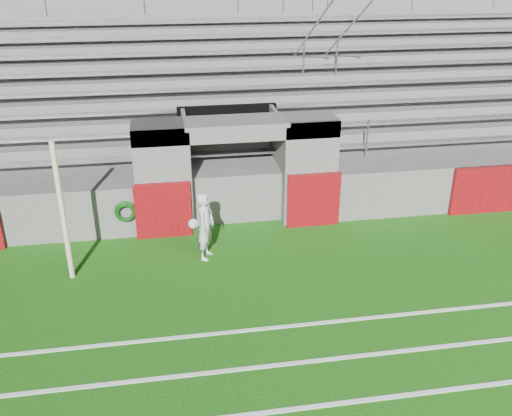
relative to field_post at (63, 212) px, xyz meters
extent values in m
plane|color=#154E0D|center=(3.74, -1.41, -1.48)|extent=(90.00, 90.00, 0.00)
cylinder|color=beige|center=(0.00, 0.00, 0.00)|extent=(0.11, 0.11, 2.97)
cube|color=white|center=(3.74, -4.41, -1.48)|extent=(28.00, 0.09, 0.01)
cube|color=white|center=(3.74, -3.41, -1.48)|extent=(28.00, 0.09, 0.01)
cube|color=white|center=(3.74, -2.41, -1.48)|extent=(28.00, 0.09, 0.01)
cube|color=#585653|center=(1.94, 2.09, -0.18)|extent=(1.20, 1.00, 2.60)
cube|color=#585653|center=(5.54, 2.09, -0.18)|extent=(1.20, 1.00, 2.60)
cube|color=black|center=(3.74, 3.79, -0.23)|extent=(2.60, 0.20, 2.50)
cube|color=#585653|center=(2.59, 2.69, -0.23)|extent=(0.10, 2.20, 2.50)
cube|color=#585653|center=(4.89, 2.69, -0.23)|extent=(0.10, 2.20, 2.50)
cube|color=#585653|center=(3.74, 2.09, 0.92)|extent=(4.80, 1.00, 0.40)
cube|color=#585653|center=(3.74, 5.94, -0.33)|extent=(26.00, 8.00, 0.20)
cube|color=#585653|center=(3.74, 5.94, -0.96)|extent=(26.00, 8.00, 1.05)
cube|color=#60080C|center=(1.94, 1.54, -0.81)|extent=(1.30, 0.15, 1.35)
cube|color=#60080C|center=(5.54, 1.54, -0.81)|extent=(1.30, 0.15, 1.35)
cube|color=#60080C|center=(10.24, 1.54, -0.86)|extent=(2.20, 0.15, 1.25)
cube|color=#95989D|center=(3.74, 3.02, -0.01)|extent=(23.00, 0.28, 0.06)
cube|color=#585653|center=(3.74, 3.87, -0.04)|extent=(24.00, 0.75, 0.38)
cube|color=#95989D|center=(3.74, 3.77, 0.37)|extent=(23.00, 0.28, 0.06)
cube|color=#585653|center=(3.74, 4.62, 0.15)|extent=(24.00, 0.75, 0.76)
cube|color=#95989D|center=(3.74, 4.52, 0.75)|extent=(23.00, 0.28, 0.06)
cube|color=#585653|center=(3.74, 5.37, 0.34)|extent=(24.00, 0.75, 1.14)
cube|color=#95989D|center=(3.74, 5.27, 1.13)|extent=(23.00, 0.28, 0.06)
cube|color=#585653|center=(3.74, 6.12, 0.53)|extent=(24.00, 0.75, 1.52)
cube|color=#95989D|center=(3.74, 6.02, 1.51)|extent=(23.00, 0.28, 0.06)
cube|color=#585653|center=(3.74, 6.87, 0.72)|extent=(24.00, 0.75, 1.90)
cube|color=#95989D|center=(3.74, 6.77, 1.89)|extent=(23.00, 0.28, 0.06)
cube|color=#585653|center=(3.74, 7.62, 0.91)|extent=(24.00, 0.75, 2.28)
cube|color=#95989D|center=(3.74, 7.52, 2.27)|extent=(23.00, 0.28, 0.06)
cube|color=#585653|center=(3.74, 8.37, 1.10)|extent=(24.00, 0.75, 2.66)
cube|color=#95989D|center=(3.74, 8.27, 2.65)|extent=(23.00, 0.28, 0.06)
cube|color=#585653|center=(3.74, 9.04, 1.16)|extent=(26.00, 0.60, 5.29)
cylinder|color=#A5A8AD|center=(6.24, 2.74, 0.27)|extent=(0.05, 0.05, 1.00)
cylinder|color=#A5A8AD|center=(6.24, 5.74, 1.79)|extent=(0.05, 0.05, 1.00)
cylinder|color=#A5A8AD|center=(6.24, 5.74, 2.29)|extent=(0.05, 6.02, 3.08)
cylinder|color=#A5A8AD|center=(7.24, 2.74, 0.27)|extent=(0.05, 0.05, 1.00)
cylinder|color=#A5A8AD|center=(7.24, 5.74, 1.79)|extent=(0.05, 0.05, 1.00)
cylinder|color=#A5A8AD|center=(7.24, 5.74, 2.29)|extent=(0.05, 6.02, 3.08)
imported|color=silver|center=(2.83, 0.37, -0.72)|extent=(0.54, 0.65, 1.53)
sphere|color=silver|center=(2.56, 0.23, -0.57)|extent=(0.21, 0.21, 0.21)
torus|color=#0D4210|center=(1.09, 1.54, -0.78)|extent=(0.51, 0.10, 0.51)
torus|color=#0B380B|center=(1.09, 1.49, -0.79)|extent=(0.46, 0.09, 0.46)
camera|label=1|loc=(2.10, -10.66, 4.80)|focal=40.00mm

